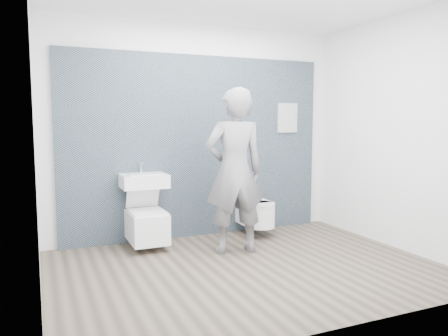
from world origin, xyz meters
name	(u,v)px	position (x,y,z in m)	size (l,w,h in m)	color
ground	(247,268)	(0.00, 0.00, 0.00)	(4.00, 4.00, 0.00)	brown
room_shell	(247,101)	(0.00, 0.00, 1.74)	(4.00, 4.00, 4.00)	silver
tile_wall	(199,235)	(0.00, 1.47, 0.00)	(3.60, 0.06, 2.40)	black
washbasin	(144,180)	(-0.79, 1.23, 0.82)	(0.55, 0.41, 0.41)	white
toilet_square	(147,225)	(-0.79, 1.13, 0.29)	(0.43, 0.62, 0.79)	white
toilet_rounded	(257,213)	(0.72, 1.13, 0.30)	(0.36, 0.62, 0.33)	white
info_placard	(286,226)	(1.35, 1.43, 0.00)	(0.31, 0.03, 0.42)	silver
visitor	(235,171)	(0.12, 0.56, 0.96)	(0.70, 0.46, 1.92)	slate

